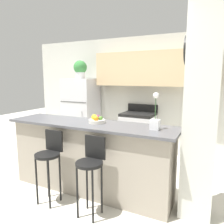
# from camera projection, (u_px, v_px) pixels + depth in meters

# --- Properties ---
(ground_plane) EXTENTS (14.00, 14.00, 0.00)m
(ground_plane) POSITION_uv_depth(u_px,v_px,m) (90.00, 190.00, 3.26)
(ground_plane) COLOR beige
(wall_back) EXTENTS (5.60, 0.38, 2.55)m
(wall_back) POSITION_uv_depth(u_px,v_px,m) (145.00, 85.00, 4.78)
(wall_back) COLOR silver
(wall_back) RESTS_ON ground_plane
(pillar_right) EXTENTS (0.38, 0.32, 2.55)m
(pillar_right) POSITION_uv_depth(u_px,v_px,m) (201.00, 111.00, 2.47)
(pillar_right) COLOR silver
(pillar_right) RESTS_ON ground_plane
(counter_bar) EXTENTS (2.51, 0.64, 1.02)m
(counter_bar) POSITION_uv_depth(u_px,v_px,m) (90.00, 157.00, 3.18)
(counter_bar) COLOR gray
(counter_bar) RESTS_ON ground_plane
(refrigerator) EXTENTS (0.74, 0.66, 1.63)m
(refrigerator) POSITION_uv_depth(u_px,v_px,m) (81.00, 113.00, 5.26)
(refrigerator) COLOR silver
(refrigerator) RESTS_ON ground_plane
(stove_range) EXTENTS (0.68, 0.59, 1.07)m
(stove_range) POSITION_uv_depth(u_px,v_px,m) (138.00, 133.00, 4.72)
(stove_range) COLOR silver
(stove_range) RESTS_ON ground_plane
(bar_stool_left) EXTENTS (0.32, 0.32, 0.96)m
(bar_stool_left) POSITION_uv_depth(u_px,v_px,m) (49.00, 156.00, 2.87)
(bar_stool_left) COLOR black
(bar_stool_left) RESTS_ON ground_plane
(bar_stool_right) EXTENTS (0.32, 0.32, 0.96)m
(bar_stool_right) POSITION_uv_depth(u_px,v_px,m) (91.00, 165.00, 2.59)
(bar_stool_right) COLOR black
(bar_stool_right) RESTS_ON ground_plane
(potted_plant_on_fridge) EXTENTS (0.31, 0.31, 0.42)m
(potted_plant_on_fridge) POSITION_uv_depth(u_px,v_px,m) (80.00, 69.00, 5.10)
(potted_plant_on_fridge) COLOR silver
(potted_plant_on_fridge) RESTS_ON refrigerator
(orchid_vase) EXTENTS (0.11, 0.11, 0.46)m
(orchid_vase) POSITION_uv_depth(u_px,v_px,m) (155.00, 119.00, 2.68)
(orchid_vase) COLOR white
(orchid_vase) RESTS_ON counter_bar
(fruit_bowl) EXTENTS (0.23, 0.23, 0.12)m
(fruit_bowl) POSITION_uv_depth(u_px,v_px,m) (97.00, 120.00, 3.08)
(fruit_bowl) COLOR silver
(fruit_bowl) RESTS_ON counter_bar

